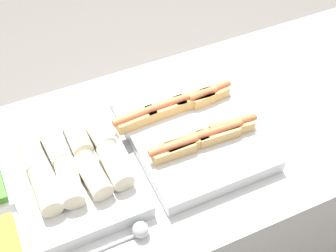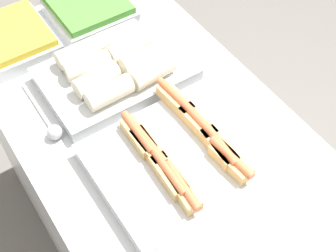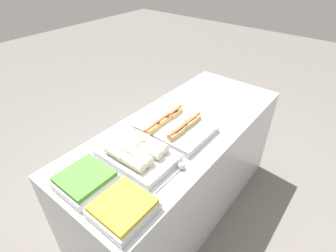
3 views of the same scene
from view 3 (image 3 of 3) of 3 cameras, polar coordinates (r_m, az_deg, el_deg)
The scene contains 7 objects.
ground_plane at distance 2.45m, azimuth 2.20°, elevation -16.70°, with size 12.00×12.00×0.00m, color slate.
counter at distance 2.13m, azimuth 2.46°, elevation -9.52°, with size 1.84×0.75×0.86m.
tray_hotdogs at distance 1.79m, azimuth 1.52°, elevation -0.10°, with size 0.41×0.48×0.10m.
tray_wraps at distance 1.56m, azimuth -6.73°, elevation -5.89°, with size 0.31×0.45×0.11m.
tray_side_front at distance 1.31m, azimuth -9.73°, elevation -17.24°, with size 0.27×0.26×0.07m.
tray_side_back at distance 1.48m, azimuth -17.60°, elevation -11.12°, with size 0.27×0.26×0.07m.
serving_spoon_near at distance 1.50m, azimuth 2.42°, elevation -9.25°, with size 0.26×0.05×0.05m.
Camera 3 is at (-1.24, -0.87, 1.93)m, focal length 28.00 mm.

